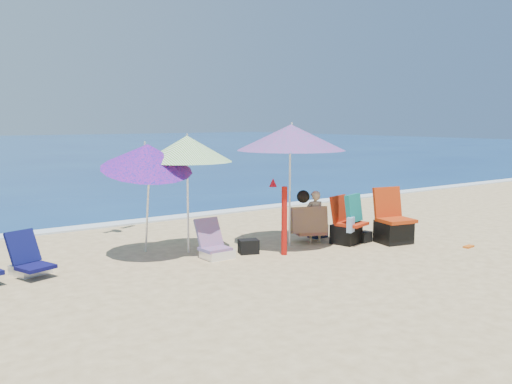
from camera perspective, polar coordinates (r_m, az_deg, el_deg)
ground at (r=9.72m, az=4.93°, el=-6.92°), size 120.00×120.00×0.00m
foam at (r=13.89m, az=-8.97°, el=-2.61°), size 120.00×0.50×0.04m
umbrella_turquoise at (r=10.61m, az=3.50°, el=5.45°), size 2.06×2.06×2.32m
umbrella_striped at (r=10.15m, az=-6.88°, el=4.30°), size 1.62×1.62×2.13m
umbrella_blue at (r=9.85m, az=-10.80°, el=3.46°), size 1.83×1.88×2.13m
furled_umbrella at (r=10.06m, az=2.62°, el=-2.14°), size 0.20×0.43×1.34m
chair_navy at (r=9.50m, az=-21.67°, el=-6.63°), size 0.64×0.85×0.68m
chair_rainbow at (r=9.94m, az=-4.14°, el=-5.55°), size 0.52×0.59×0.67m
camp_chair_left at (r=11.37m, az=13.51°, el=-3.37°), size 0.74×0.77×1.07m
camp_chair_right at (r=11.12m, az=9.10°, el=-3.34°), size 0.67×0.71×0.97m
person_center at (r=11.04m, az=5.53°, el=-2.57°), size 0.86×0.72×1.03m
bag_black_a at (r=10.23m, az=-0.75°, el=-5.46°), size 0.41×0.36×0.25m
bag_navy_b at (r=11.68m, az=6.19°, el=-3.88°), size 0.36×0.28×0.26m
bag_black_b at (r=11.35m, az=10.76°, el=-4.42°), size 0.30×0.22×0.21m
orange_item at (r=11.43m, az=20.44°, el=-5.12°), size 0.26×0.14×0.03m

